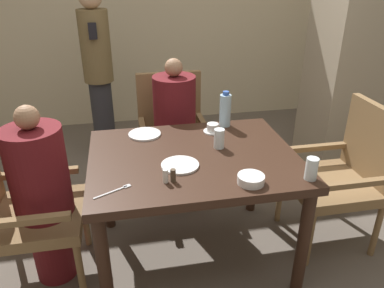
{
  "coord_description": "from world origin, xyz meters",
  "views": [
    {
      "loc": [
        -0.38,
        -1.9,
        1.75
      ],
      "look_at": [
        0.0,
        0.05,
        0.79
      ],
      "focal_mm": 35.0,
      "sensor_mm": 36.0,
      "label": 1
    }
  ],
  "objects_px": {
    "glass_tall_near": "(312,169)",
    "plate_main_left": "(145,134)",
    "standing_host": "(98,69)",
    "teacup_with_saucer": "(213,128)",
    "diner_in_far_chair": "(175,130)",
    "chair_far_side": "(172,130)",
    "plate_main_right": "(180,165)",
    "glass_tall_mid": "(219,139)",
    "bowl_small": "(251,179)",
    "diner_in_left_chair": "(43,196)",
    "water_bottle": "(225,110)",
    "chair_right_side": "(345,171)",
    "chair_left_side": "(17,206)"
  },
  "relations": [
    {
      "from": "diner_in_left_chair",
      "to": "chair_right_side",
      "type": "relative_size",
      "value": 1.15
    },
    {
      "from": "diner_in_left_chair",
      "to": "water_bottle",
      "type": "relative_size",
      "value": 4.53
    },
    {
      "from": "chair_right_side",
      "to": "plate_main_left",
      "type": "relative_size",
      "value": 4.58
    },
    {
      "from": "plate_main_right",
      "to": "glass_tall_near",
      "type": "distance_m",
      "value": 0.69
    },
    {
      "from": "chair_far_side",
      "to": "glass_tall_near",
      "type": "xyz_separation_m",
      "value": [
        0.54,
        -1.26,
        0.28
      ]
    },
    {
      "from": "chair_right_side",
      "to": "teacup_with_saucer",
      "type": "relative_size",
      "value": 7.9
    },
    {
      "from": "standing_host",
      "to": "bowl_small",
      "type": "distance_m",
      "value": 2.15
    },
    {
      "from": "chair_left_side",
      "to": "standing_host",
      "type": "xyz_separation_m",
      "value": [
        0.43,
        1.64,
        0.34
      ]
    },
    {
      "from": "standing_host",
      "to": "water_bottle",
      "type": "relative_size",
      "value": 6.54
    },
    {
      "from": "standing_host",
      "to": "teacup_with_saucer",
      "type": "height_order",
      "value": "standing_host"
    },
    {
      "from": "water_bottle",
      "to": "glass_tall_mid",
      "type": "distance_m",
      "value": 0.35
    },
    {
      "from": "chair_far_side",
      "to": "chair_left_side",
      "type": "bearing_deg",
      "value": -138.91
    },
    {
      "from": "standing_host",
      "to": "water_bottle",
      "type": "distance_m",
      "value": 1.52
    },
    {
      "from": "diner_in_far_chair",
      "to": "diner_in_left_chair",
      "type": "bearing_deg",
      "value": -139.63
    },
    {
      "from": "bowl_small",
      "to": "glass_tall_near",
      "type": "bearing_deg",
      "value": -3.6
    },
    {
      "from": "chair_far_side",
      "to": "plate_main_left",
      "type": "xyz_separation_m",
      "value": [
        -0.26,
        -0.54,
        0.23
      ]
    },
    {
      "from": "diner_in_left_chair",
      "to": "diner_in_far_chair",
      "type": "relative_size",
      "value": 0.97
    },
    {
      "from": "chair_left_side",
      "to": "glass_tall_mid",
      "type": "bearing_deg",
      "value": 3.38
    },
    {
      "from": "chair_left_side",
      "to": "diner_in_far_chair",
      "type": "height_order",
      "value": "diner_in_far_chair"
    },
    {
      "from": "standing_host",
      "to": "teacup_with_saucer",
      "type": "bearing_deg",
      "value": -60.01
    },
    {
      "from": "standing_host",
      "to": "plate_main_left",
      "type": "relative_size",
      "value": 7.61
    },
    {
      "from": "chair_far_side",
      "to": "bowl_small",
      "type": "xyz_separation_m",
      "value": [
        0.23,
        -1.24,
        0.24
      ]
    },
    {
      "from": "diner_in_far_chair",
      "to": "glass_tall_near",
      "type": "relative_size",
      "value": 9.52
    },
    {
      "from": "chair_left_side",
      "to": "chair_far_side",
      "type": "height_order",
      "value": "same"
    },
    {
      "from": "plate_main_right",
      "to": "teacup_with_saucer",
      "type": "bearing_deg",
      "value": 55.37
    },
    {
      "from": "chair_far_side",
      "to": "standing_host",
      "type": "relative_size",
      "value": 0.6
    },
    {
      "from": "chair_far_side",
      "to": "plate_main_right",
      "type": "height_order",
      "value": "chair_far_side"
    },
    {
      "from": "standing_host",
      "to": "glass_tall_near",
      "type": "height_order",
      "value": "standing_host"
    },
    {
      "from": "glass_tall_near",
      "to": "glass_tall_mid",
      "type": "xyz_separation_m",
      "value": [
        -0.37,
        0.45,
        0.0
      ]
    },
    {
      "from": "diner_in_left_chair",
      "to": "plate_main_left",
      "type": "bearing_deg",
      "value": 29.3
    },
    {
      "from": "glass_tall_near",
      "to": "plate_main_left",
      "type": "bearing_deg",
      "value": 138.03
    },
    {
      "from": "teacup_with_saucer",
      "to": "glass_tall_mid",
      "type": "xyz_separation_m",
      "value": [
        -0.02,
        -0.23,
        0.04
      ]
    },
    {
      "from": "glass_tall_near",
      "to": "glass_tall_mid",
      "type": "relative_size",
      "value": 1.0
    },
    {
      "from": "chair_far_side",
      "to": "bowl_small",
      "type": "height_order",
      "value": "chair_far_side"
    },
    {
      "from": "standing_host",
      "to": "bowl_small",
      "type": "relative_size",
      "value": 11.54
    },
    {
      "from": "chair_far_side",
      "to": "plate_main_right",
      "type": "distance_m",
      "value": 1.03
    },
    {
      "from": "bowl_small",
      "to": "teacup_with_saucer",
      "type": "bearing_deg",
      "value": 93.1
    },
    {
      "from": "glass_tall_mid",
      "to": "chair_left_side",
      "type": "bearing_deg",
      "value": -176.62
    },
    {
      "from": "diner_in_far_chair",
      "to": "plate_main_right",
      "type": "height_order",
      "value": "diner_in_far_chair"
    },
    {
      "from": "diner_in_far_chair",
      "to": "bowl_small",
      "type": "bearing_deg",
      "value": -78.34
    },
    {
      "from": "chair_right_side",
      "to": "diner_in_far_chair",
      "type": "bearing_deg",
      "value": 144.0
    },
    {
      "from": "plate_main_right",
      "to": "diner_in_left_chair",
      "type": "bearing_deg",
      "value": 171.64
    },
    {
      "from": "chair_far_side",
      "to": "teacup_with_saucer",
      "type": "height_order",
      "value": "chair_far_side"
    },
    {
      "from": "plate_main_right",
      "to": "teacup_with_saucer",
      "type": "height_order",
      "value": "teacup_with_saucer"
    },
    {
      "from": "glass_tall_mid",
      "to": "teacup_with_saucer",
      "type": "bearing_deg",
      "value": 85.46
    },
    {
      "from": "chair_left_side",
      "to": "plate_main_right",
      "type": "relative_size",
      "value": 4.58
    },
    {
      "from": "chair_left_side",
      "to": "standing_host",
      "type": "relative_size",
      "value": 0.6
    },
    {
      "from": "water_bottle",
      "to": "plate_main_left",
      "type": "bearing_deg",
      "value": -174.67
    },
    {
      "from": "diner_in_left_chair",
      "to": "chair_right_side",
      "type": "distance_m",
      "value": 1.88
    },
    {
      "from": "plate_main_right",
      "to": "bowl_small",
      "type": "relative_size",
      "value": 1.52
    }
  ]
}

